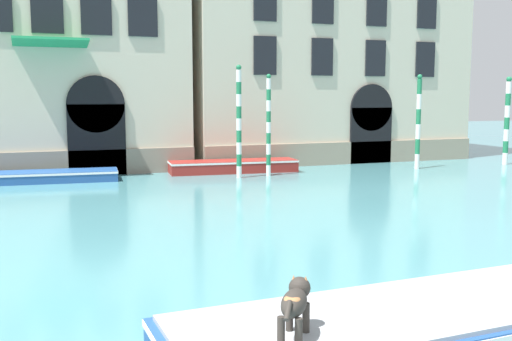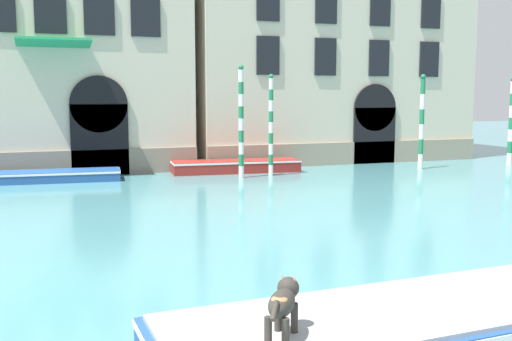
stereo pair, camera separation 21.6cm
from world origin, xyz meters
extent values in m
cube|color=gray|center=(-0.05, 22.61, 0.54)|extent=(11.86, 0.16, 1.08)
cube|color=black|center=(1.72, 22.60, 1.49)|extent=(2.37, 0.14, 2.99)
cylinder|color=black|center=(1.72, 22.60, 2.99)|extent=(2.37, 0.14, 2.37)
cube|color=black|center=(-0.05, 22.62, 6.59)|extent=(1.24, 0.10, 1.57)
cube|color=black|center=(1.85, 22.62, 6.59)|extent=(1.24, 0.10, 1.57)
cube|color=black|center=(3.75, 22.62, 6.59)|extent=(1.24, 0.10, 1.57)
cube|color=#1E8C51|center=(0.03, 21.96, 5.42)|extent=(2.83, 1.40, 0.29)
cube|color=beige|center=(13.62, 25.66, 7.69)|extent=(14.50, 6.00, 15.38)
cube|color=gray|center=(13.62, 22.61, 0.54)|extent=(14.50, 0.16, 1.09)
cube|color=black|center=(14.90, 22.60, 1.37)|extent=(2.29, 0.14, 2.75)
cylinder|color=black|center=(14.90, 22.60, 2.75)|extent=(2.29, 0.14, 2.29)
cube|color=black|center=(9.27, 22.62, 5.15)|extent=(1.10, 0.10, 1.74)
cube|color=black|center=(12.17, 22.62, 5.15)|extent=(1.10, 0.10, 1.74)
cube|color=black|center=(15.07, 22.62, 5.15)|extent=(1.10, 0.10, 1.74)
cube|color=black|center=(17.97, 22.62, 5.15)|extent=(1.10, 0.10, 1.74)
cube|color=black|center=(9.27, 22.62, 7.54)|extent=(1.10, 0.10, 1.74)
cube|color=black|center=(12.17, 22.62, 7.54)|extent=(1.10, 0.10, 1.74)
cube|color=black|center=(15.07, 22.62, 7.54)|extent=(1.10, 0.10, 1.74)
cube|color=black|center=(17.97, 22.62, 7.54)|extent=(1.10, 0.10, 1.74)
cube|color=#234C8C|center=(3.68, 3.11, 0.30)|extent=(6.59, 2.33, 0.60)
cube|color=white|center=(3.68, 3.11, 0.54)|extent=(6.62, 2.36, 0.08)
cube|color=#9EA3A8|center=(3.68, 3.11, 0.63)|extent=(6.39, 2.15, 0.06)
cylinder|color=#332D28|center=(1.87, 2.93, 0.83)|extent=(0.09, 0.09, 0.35)
cylinder|color=#332D28|center=(2.03, 2.82, 0.83)|extent=(0.09, 0.09, 0.35)
cylinder|color=#332D28|center=(1.59, 2.53, 0.83)|extent=(0.09, 0.09, 0.35)
cylinder|color=#332D28|center=(1.75, 2.42, 0.83)|extent=(0.09, 0.09, 0.35)
ellipsoid|color=#332D28|center=(1.81, 2.68, 1.08)|extent=(0.59, 0.68, 0.27)
ellipsoid|color=#AD7042|center=(1.76, 2.60, 1.16)|extent=(0.32, 0.34, 0.10)
sphere|color=#332D28|center=(2.01, 2.97, 1.14)|extent=(0.26, 0.26, 0.26)
cone|color=#AD7042|center=(1.95, 3.01, 1.24)|extent=(0.08, 0.08, 0.10)
cone|color=#AD7042|center=(2.07, 2.93, 1.24)|extent=(0.08, 0.08, 0.10)
cylinder|color=#332D28|center=(1.61, 2.39, 1.12)|extent=(0.18, 0.22, 0.18)
cube|color=#234C8C|center=(-0.64, 21.39, 0.21)|extent=(6.04, 1.99, 0.42)
cube|color=white|center=(-0.64, 21.39, 0.36)|extent=(6.07, 2.02, 0.08)
cube|color=#9EA3A8|center=(-0.64, 21.39, 0.19)|extent=(3.35, 1.39, 0.38)
cube|color=maroon|center=(7.39, 21.58, 0.27)|extent=(5.66, 1.89, 0.53)
cube|color=white|center=(7.39, 21.58, 0.47)|extent=(5.70, 1.92, 0.08)
cube|color=#9EA3A8|center=(7.39, 21.58, 0.24)|extent=(3.14, 1.32, 0.48)
cylinder|color=white|center=(7.04, 19.80, 0.24)|extent=(0.21, 0.21, 0.49)
cylinder|color=#1E7247|center=(7.04, 19.80, 0.73)|extent=(0.21, 0.21, 0.49)
cylinder|color=white|center=(7.04, 19.80, 1.21)|extent=(0.21, 0.21, 0.49)
cylinder|color=#1E7247|center=(7.04, 19.80, 1.70)|extent=(0.21, 0.21, 0.49)
cylinder|color=white|center=(7.04, 19.80, 2.18)|extent=(0.21, 0.21, 0.49)
cylinder|color=#1E7247|center=(7.04, 19.80, 2.67)|extent=(0.21, 0.21, 0.49)
cylinder|color=white|center=(7.04, 19.80, 3.15)|extent=(0.21, 0.21, 0.49)
cylinder|color=#1E7247|center=(7.04, 19.80, 3.64)|extent=(0.21, 0.21, 0.49)
cylinder|color=white|center=(7.04, 19.80, 4.12)|extent=(0.21, 0.21, 0.49)
sphere|color=#1E7247|center=(7.04, 19.80, 4.46)|extent=(0.22, 0.22, 0.22)
cylinder|color=white|center=(15.70, 19.85, 0.34)|extent=(0.21, 0.21, 0.68)
cylinder|color=#1E7247|center=(15.70, 19.85, 1.02)|extent=(0.21, 0.21, 0.68)
cylinder|color=white|center=(15.70, 19.85, 1.70)|extent=(0.21, 0.21, 0.68)
cylinder|color=#1E7247|center=(15.70, 19.85, 2.38)|extent=(0.21, 0.21, 0.68)
cylinder|color=white|center=(15.70, 19.85, 3.07)|extent=(0.21, 0.21, 0.68)
cylinder|color=#1E7247|center=(15.70, 19.85, 3.75)|extent=(0.21, 0.21, 0.68)
sphere|color=#1E7247|center=(15.70, 19.85, 4.18)|extent=(0.22, 0.22, 0.22)
cylinder|color=white|center=(20.73, 19.76, 0.29)|extent=(0.24, 0.24, 0.57)
cylinder|color=#1E7247|center=(20.73, 19.76, 0.86)|extent=(0.24, 0.24, 0.57)
cylinder|color=white|center=(20.73, 19.76, 1.43)|extent=(0.24, 0.24, 0.57)
cylinder|color=#1E7247|center=(20.73, 19.76, 2.00)|extent=(0.24, 0.24, 0.57)
cylinder|color=white|center=(20.73, 19.76, 2.58)|extent=(0.24, 0.24, 0.57)
cylinder|color=white|center=(8.41, 20.00, 0.22)|extent=(0.18, 0.18, 0.45)
cylinder|color=#1E7247|center=(8.41, 20.00, 0.67)|extent=(0.18, 0.18, 0.45)
cylinder|color=white|center=(8.41, 20.00, 1.12)|extent=(0.18, 0.18, 0.45)
cylinder|color=#1E7247|center=(8.41, 20.00, 1.57)|extent=(0.18, 0.18, 0.45)
cylinder|color=white|center=(8.41, 20.00, 2.02)|extent=(0.18, 0.18, 0.45)
cylinder|color=#1E7247|center=(8.41, 20.00, 2.47)|extent=(0.18, 0.18, 0.45)
cylinder|color=white|center=(8.41, 20.00, 2.92)|extent=(0.18, 0.18, 0.45)
cylinder|color=#1E7247|center=(8.41, 20.00, 3.37)|extent=(0.18, 0.18, 0.45)
cylinder|color=white|center=(8.41, 20.00, 3.82)|extent=(0.18, 0.18, 0.45)
sphere|color=#1E7247|center=(8.41, 20.00, 4.13)|extent=(0.19, 0.19, 0.19)
camera|label=1|loc=(-0.81, -3.12, 3.35)|focal=42.00mm
camera|label=2|loc=(-0.61, -3.20, 3.35)|focal=42.00mm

